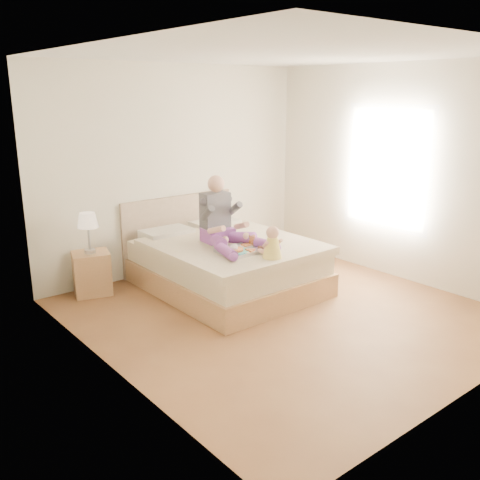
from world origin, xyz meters
TOP-DOWN VIEW (x-y plane):
  - room at (0.08, 0.01)m, footprint 4.02×4.22m
  - bed at (0.00, 1.08)m, footprint 1.70×2.18m
  - nightstand at (-1.36, 1.88)m, footprint 0.51×0.48m
  - lamp at (-1.37, 1.87)m, footprint 0.24×0.24m
  - adult at (-0.11, 0.93)m, footprint 0.69×1.00m
  - tray at (-0.15, 0.54)m, footprint 0.52×0.41m
  - baby at (-0.04, 0.16)m, footprint 0.23×0.32m

SIDE VIEW (x-z plane):
  - nightstand at x=-1.36m, z-range 0.00..0.51m
  - bed at x=0.00m, z-range -0.18..0.82m
  - tray at x=-0.15m, z-range 0.57..0.72m
  - baby at x=-0.04m, z-range 0.58..0.93m
  - adult at x=-0.11m, z-range 0.44..1.26m
  - lamp at x=-1.37m, z-range 0.64..1.12m
  - room at x=0.08m, z-range 0.15..2.87m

